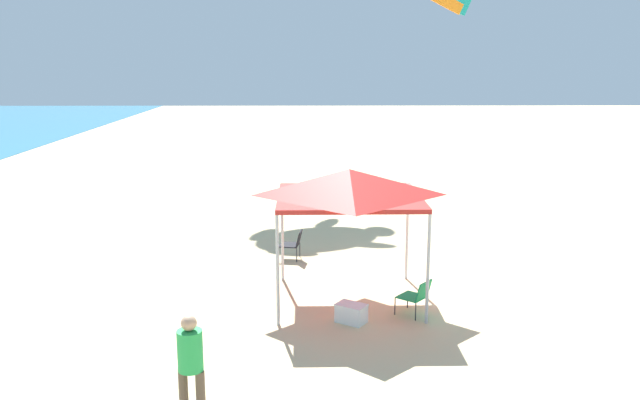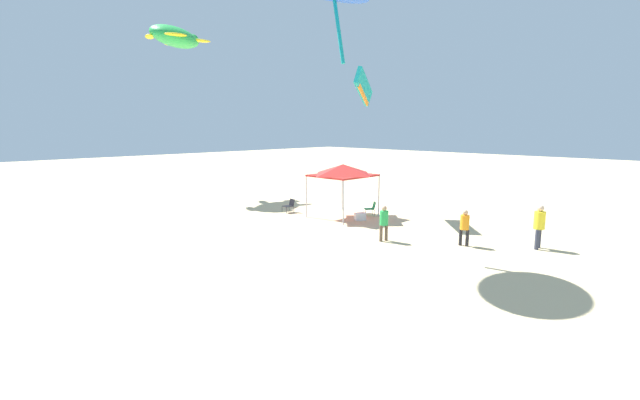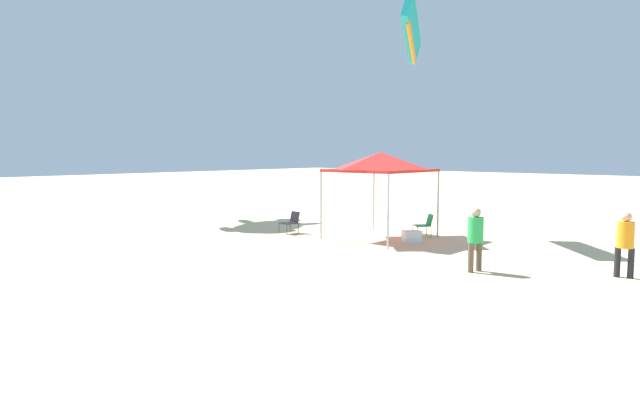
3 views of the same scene
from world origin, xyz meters
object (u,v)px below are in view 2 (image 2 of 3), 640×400
object	(u,v)px
person_far_stroller	(384,220)
kite_parafoil_teal	(363,88)
canopy_tent	(343,170)
folding_chair_left_of_tent	(290,205)
person_by_tent	(539,223)
cooler_box	(360,217)
person_near_umbrella	(465,225)
folding_chair_facing_ocean	(371,208)
kite_turtle_green	(175,37)

from	to	relation	value
person_far_stroller	kite_parafoil_teal	world-z (taller)	kite_parafoil_teal
canopy_tent	person_far_stroller	xyz separation A→B (m)	(-4.98, 2.72, -1.73)
canopy_tent	kite_parafoil_teal	size ratio (longest dim) A/B	1.01
folding_chair_left_of_tent	person_by_tent	world-z (taller)	person_by_tent
cooler_box	kite_parafoil_teal	size ratio (longest dim) A/B	0.23
kite_parafoil_teal	person_near_umbrella	bearing A→B (deg)	-133.00
person_near_umbrella	person_far_stroller	size ratio (longest dim) A/B	0.98
cooler_box	canopy_tent	bearing A→B (deg)	-0.31
folding_chair_facing_ocean	person_by_tent	distance (m)	9.48
person_near_umbrella	kite_turtle_green	xyz separation A→B (m)	(22.31, 1.60, 10.69)
folding_chair_left_of_tent	kite_parafoil_teal	size ratio (longest dim) A/B	0.26
canopy_tent	person_far_stroller	world-z (taller)	canopy_tent
canopy_tent	person_by_tent	size ratio (longest dim) A/B	1.68
canopy_tent	kite_parafoil_teal	world-z (taller)	kite_parafoil_teal
canopy_tent	folding_chair_facing_ocean	distance (m)	2.82
cooler_box	folding_chair_facing_ocean	bearing A→B (deg)	-76.00
person_far_stroller	kite_parafoil_teal	size ratio (longest dim) A/B	0.52
canopy_tent	kite_turtle_green	xyz separation A→B (m)	(14.34, 2.47, 8.93)
cooler_box	kite_turtle_green	world-z (taller)	kite_turtle_green
folding_chair_left_of_tent	person_by_tent	xyz separation A→B (m)	(-13.57, -2.30, 0.65)
cooler_box	person_by_tent	xyz separation A→B (m)	(-9.09, -0.95, 0.92)
folding_chair_facing_ocean	folding_chair_left_of_tent	world-z (taller)	same
person_far_stroller	kite_parafoil_teal	distance (m)	8.80
folding_chair_facing_ocean	person_far_stroller	xyz separation A→B (m)	(-4.00, 4.14, 0.50)
folding_chair_facing_ocean	kite_parafoil_teal	bearing A→B (deg)	-122.68
kite_turtle_green	kite_parafoil_teal	world-z (taller)	kite_turtle_green
kite_parafoil_teal	person_far_stroller	bearing A→B (deg)	-158.26
person_by_tent	folding_chair_left_of_tent	bearing A→B (deg)	94.77
cooler_box	person_by_tent	size ratio (longest dim) A/B	0.39
person_by_tent	folding_chair_facing_ocean	bearing A→B (deg)	82.25
person_by_tent	person_near_umbrella	bearing A→B (deg)	121.52
kite_parafoil_teal	folding_chair_facing_ocean	bearing A→B (deg)	-99.87
person_by_tent	kite_turtle_green	xyz separation A→B (m)	(24.77, 3.41, 10.51)
folding_chair_facing_ocean	person_near_umbrella	xyz separation A→B (m)	(-6.98, 2.29, 0.48)
folding_chair_facing_ocean	cooler_box	size ratio (longest dim) A/B	1.10
cooler_box	kite_parafoil_teal	bearing A→B (deg)	-53.14
person_by_tent	cooler_box	bearing A→B (deg)	91.13
person_by_tent	kite_turtle_green	size ratio (longest dim) A/B	0.38
person_far_stroller	folding_chair_facing_ocean	bearing A→B (deg)	60.39
kite_turtle_green	person_by_tent	bearing A→B (deg)	-108.08
person_near_umbrella	kite_turtle_green	size ratio (longest dim) A/B	0.32
folding_chair_left_of_tent	kite_turtle_green	distance (m)	15.86
person_near_umbrella	person_by_tent	bearing A→B (deg)	23.08
canopy_tent	folding_chair_left_of_tent	world-z (taller)	canopy_tent
kite_turtle_green	person_far_stroller	bearing A→B (deg)	-116.67
canopy_tent	cooler_box	distance (m)	2.84
folding_chair_facing_ocean	folding_chair_left_of_tent	xyz separation A→B (m)	(4.12, 2.78, 0.00)
cooler_box	kite_parafoil_teal	distance (m)	7.32
kite_turtle_green	kite_parafoil_teal	distance (m)	15.79
cooler_box	person_far_stroller	bearing A→B (deg)	143.33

